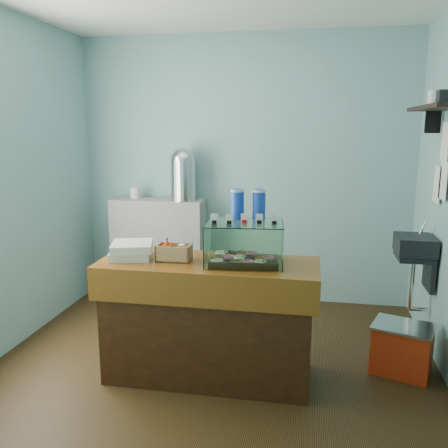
% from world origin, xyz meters
% --- Properties ---
extents(ground, '(3.50, 3.50, 0.00)m').
position_xyz_m(ground, '(0.00, 0.00, 0.00)').
color(ground, black).
rests_on(ground, ground).
extents(room_shell, '(3.54, 3.04, 2.82)m').
position_xyz_m(room_shell, '(0.03, 0.01, 1.71)').
color(room_shell, '#75ABAB').
rests_on(room_shell, ground).
extents(counter, '(1.60, 0.60, 0.90)m').
position_xyz_m(counter, '(0.00, -0.25, 0.46)').
color(counter, '#411F0C').
rests_on(counter, ground).
extents(back_shelf, '(1.00, 0.32, 1.10)m').
position_xyz_m(back_shelf, '(-0.90, 1.32, 0.55)').
color(back_shelf, gray).
rests_on(back_shelf, ground).
extents(display_case, '(0.58, 0.45, 0.52)m').
position_xyz_m(display_case, '(0.26, -0.21, 1.06)').
color(display_case, '#351F0F').
rests_on(display_case, counter).
extents(condiment_crate, '(0.26, 0.16, 0.17)m').
position_xyz_m(condiment_crate, '(-0.26, -0.26, 0.96)').
color(condiment_crate, tan).
rests_on(condiment_crate, counter).
extents(pastry_boxes, '(0.37, 0.37, 0.12)m').
position_xyz_m(pastry_boxes, '(-0.59, -0.25, 0.96)').
color(pastry_boxes, silver).
rests_on(pastry_boxes, counter).
extents(coffee_urn, '(0.30, 0.30, 0.55)m').
position_xyz_m(coffee_urn, '(-0.61, 1.31, 1.39)').
color(coffee_urn, silver).
rests_on(coffee_urn, back_shelf).
extents(red_cooler, '(0.52, 0.46, 0.38)m').
position_xyz_m(red_cooler, '(1.45, 0.07, 0.19)').
color(red_cooler, red).
rests_on(red_cooler, ground).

